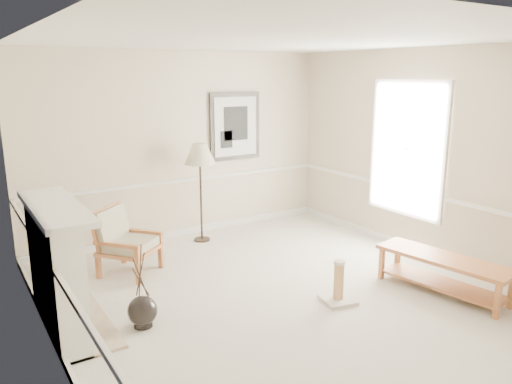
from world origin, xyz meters
TOP-DOWN VIEW (x-y plane):
  - ground at (0.00, 0.00)m, footprint 5.50×5.50m
  - room at (0.14, 0.08)m, footprint 5.04×5.54m
  - fireplace at (-2.34, 0.60)m, footprint 0.64×1.64m
  - floor_vase at (-1.63, 0.18)m, footprint 0.31×0.31m
  - armchair at (-1.33, 1.71)m, footprint 0.94×0.95m
  - floor_lamp at (0.10, 2.32)m, footprint 0.58×0.58m
  - bench at (1.66, -0.94)m, footprint 0.73×1.64m
  - scratching_post at (0.45, -0.47)m, footprint 0.42×0.42m

SIDE VIEW (x-z plane):
  - ground at x=0.00m, z-range 0.00..0.00m
  - scratching_post at x=0.45m, z-range -0.09..0.41m
  - floor_vase at x=-1.63m, z-range -0.28..0.61m
  - bench at x=1.66m, z-range 0.08..0.53m
  - armchair at x=-1.33m, z-range 0.03..0.90m
  - fireplace at x=-2.34m, z-range -0.01..1.30m
  - floor_lamp at x=0.10m, z-range 0.57..2.09m
  - room at x=0.14m, z-range 0.41..3.33m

